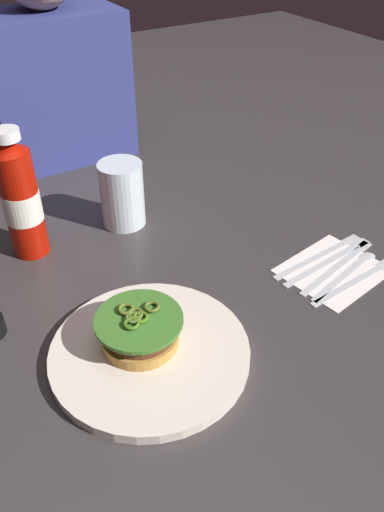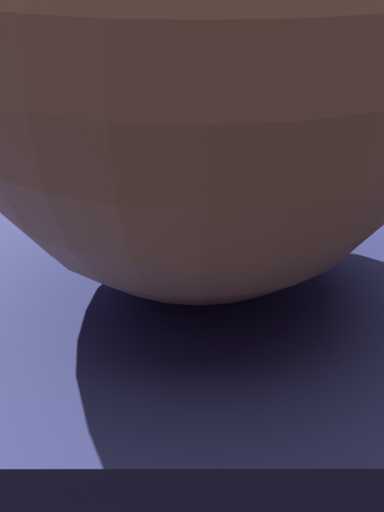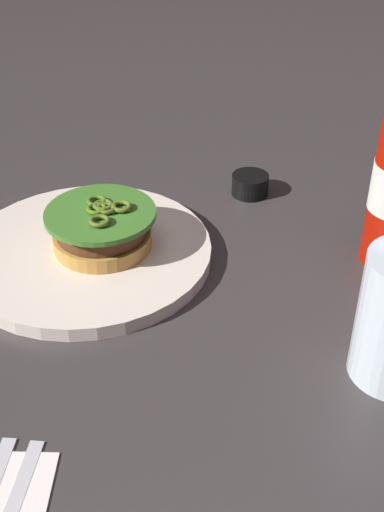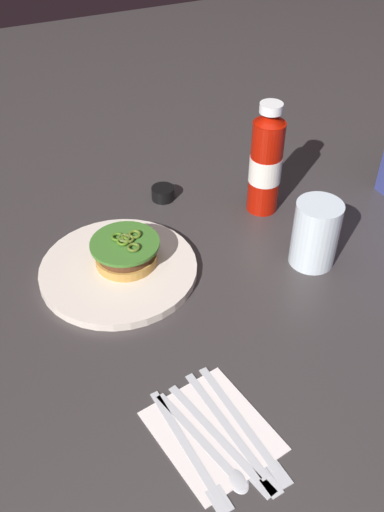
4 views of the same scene
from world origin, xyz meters
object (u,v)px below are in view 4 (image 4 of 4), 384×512
object	(u,v)px
dinner_plate	(119,270)
steak_knife	(247,429)
butter_knife	(225,443)
table_knife	(236,436)
burger_sandwich	(126,252)
spoon_utensil	(214,452)
water_glass	(315,234)
ketchup_bottle	(266,163)
condiment_cup	(163,193)
napkin	(212,431)
fork_utensil	(194,457)

from	to	relation	value
dinner_plate	steak_knife	world-z (taller)	dinner_plate
butter_knife	table_knife	world-z (taller)	same
burger_sandwich	steak_knife	xyz separation A→B (m)	(0.39, 0.04, -0.04)
butter_knife	steak_knife	world-z (taller)	same
spoon_utensil	steak_knife	world-z (taller)	same
water_glass	butter_knife	distance (m)	0.42
ketchup_bottle	spoon_utensil	size ratio (longest dim) A/B	1.28
condiment_cup	butter_knife	xyz separation A→B (m)	(0.57, -0.15, -0.01)
steak_knife	water_glass	bearing A→B (deg)	133.13
napkin	table_knife	size ratio (longest dim) A/B	0.76
spoon_utensil	table_knife	xyz separation A→B (m)	(-0.01, 0.04, 0.00)
dinner_plate	spoon_utensil	size ratio (longest dim) A/B	1.56
dinner_plate	spoon_utensil	world-z (taller)	dinner_plate
ketchup_bottle	condiment_cup	distance (m)	0.23
table_knife	water_glass	bearing A→B (deg)	131.57
napkin	table_knife	distance (m)	0.03
dinner_plate	fork_utensil	xyz separation A→B (m)	(0.39, -0.03, -0.00)
fork_utensil	condiment_cup	bearing A→B (deg)	161.33
condiment_cup	table_knife	size ratio (longest dim) A/B	0.22
steak_knife	ketchup_bottle	bearing A→B (deg)	147.71
spoon_utensil	table_knife	bearing A→B (deg)	102.55
burger_sandwich	butter_knife	distance (m)	0.39
napkin	butter_knife	size ratio (longest dim) A/B	0.80
spoon_utensil	fork_utensil	bearing A→B (deg)	-100.84
condiment_cup	table_knife	xyz separation A→B (m)	(0.57, -0.13, -0.01)
table_knife	dinner_plate	bearing A→B (deg)	-174.95
water_glass	condiment_cup	world-z (taller)	water_glass
spoon_utensil	steak_knife	bearing A→B (deg)	101.96
napkin	fork_utensil	size ratio (longest dim) A/B	0.82
ketchup_bottle	condiment_cup	bearing A→B (deg)	-124.11
spoon_utensil	steak_knife	xyz separation A→B (m)	(-0.01, 0.06, 0.00)
napkin	spoon_utensil	world-z (taller)	spoon_utensil
burger_sandwich	steak_knife	size ratio (longest dim) A/B	0.58
dinner_plate	napkin	distance (m)	0.36
condiment_cup	steak_knife	xyz separation A→B (m)	(0.56, -0.11, -0.01)
fork_utensil	butter_knife	bearing A→B (deg)	91.10
napkin	butter_knife	distance (m)	0.03
burger_sandwich	ketchup_bottle	xyz separation A→B (m)	(-0.06, 0.32, 0.07)
fork_utensil	table_knife	size ratio (longest dim) A/B	0.93
water_glass	fork_utensil	world-z (taller)	water_glass
ketchup_bottle	steak_knife	xyz separation A→B (m)	(0.45, -0.28, -0.10)
butter_knife	table_knife	bearing A→B (deg)	97.70
fork_utensil	spoon_utensil	bearing A→B (deg)	79.16
fork_utensil	table_knife	distance (m)	0.06
spoon_utensil	burger_sandwich	bearing A→B (deg)	176.90
dinner_plate	table_knife	world-z (taller)	dinner_plate
condiment_cup	spoon_utensil	xyz separation A→B (m)	(0.58, -0.17, -0.01)
ketchup_bottle	spoon_utensil	distance (m)	0.58
napkin	water_glass	bearing A→B (deg)	126.87
dinner_plate	condiment_cup	bearing A→B (deg)	138.57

